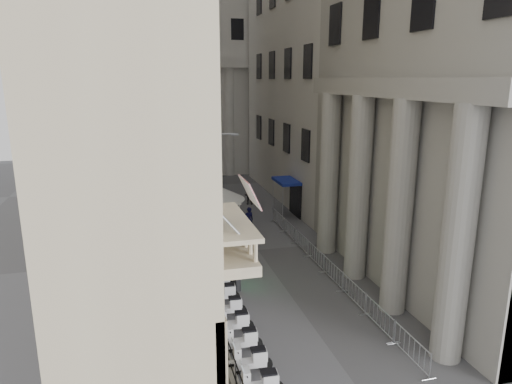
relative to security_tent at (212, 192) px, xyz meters
The scene contains 30 objects.
far_building 27.57m from the security_tent, 84.82° to the left, with size 22.00×10.00×30.00m, color beige.
iron_fence 6.41m from the security_tent, 111.40° to the right, with size 0.30×28.00×1.40m, color black, non-canonical shape.
blue_awning 7.60m from the security_tent, 23.29° to the left, with size 1.60×3.00×3.00m, color navy, non-canonical shape.
scooter_2 16.64m from the security_tent, 94.49° to the right, with size 0.56×1.40×1.50m, color silver, non-canonical shape.
scooter_3 15.24m from the security_tent, 94.91° to the right, with size 0.56×1.40×1.50m, color silver, non-canonical shape.
scooter_4 13.85m from the security_tent, 95.43° to the right, with size 0.56×1.40×1.50m, color silver, non-canonical shape.
scooter_5 12.47m from the security_tent, 96.07° to the right, with size 0.56×1.40×1.50m, color silver, non-canonical shape.
scooter_6 11.10m from the security_tent, 96.88° to the right, with size 0.56×1.40×1.50m, color silver, non-canonical shape.
scooter_7 9.75m from the security_tent, 97.94° to the right, with size 0.56×1.40×1.50m, color silver, non-canonical shape.
scooter_8 8.42m from the security_tent, 99.38° to the right, with size 0.56×1.40×1.50m, color silver, non-canonical shape.
scooter_9 7.13m from the security_tent, 101.45° to the right, with size 0.56×1.40×1.50m, color silver, non-canonical shape.
scooter_10 5.91m from the security_tent, 104.67° to the right, with size 0.56×1.40×1.50m, color silver, non-canonical shape.
scooter_11 4.79m from the security_tent, 110.29° to the right, with size 0.56×1.40×1.50m, color silver, non-canonical shape.
scooter_12 3.89m from the security_tent, 122.18° to the right, with size 0.56×1.40×1.50m, color silver, non-canonical shape.
scooter_13 3.37m from the security_tent, 154.67° to the right, with size 0.56×1.40×1.50m, color silver, non-canonical shape.
scooter_14 3.42m from the security_tent, 147.28° to the left, with size 0.56×1.40×1.50m, color silver, non-canonical shape.
barrier_0 18.14m from the security_tent, 73.76° to the right, with size 0.60×2.40×1.10m, color #AFB1B7, non-canonical shape.
barrier_1 15.80m from the security_tent, 71.18° to the right, with size 0.60×2.40×1.10m, color #AFB1B7, non-canonical shape.
barrier_2 13.51m from the security_tent, 67.66° to the right, with size 0.60×2.40×1.10m, color #AFB1B7, non-canonical shape.
barrier_3 11.31m from the security_tent, 62.66° to the right, with size 0.60×2.40×1.10m, color #AFB1B7, non-canonical shape.
barrier_4 9.26m from the security_tent, 55.11° to the right, with size 0.60×2.40×1.10m, color #AFB1B7, non-canonical shape.
barrier_5 7.49m from the security_tent, 43.04° to the right, with size 0.60×2.40×1.10m, color #AFB1B7, non-canonical shape.
barrier_6 6.25m from the security_tent, 23.45° to the right, with size 0.60×2.40×1.10m, color #AFB1B7, non-canonical shape.
barrier_7 5.87m from the security_tent, ahead, with size 0.60×2.40×1.10m, color #AFB1B7, non-canonical shape.
security_tent is the anchor object (origin of this frame).
street_lamp 1.24m from the security_tent, 90.99° to the left, with size 2.33×0.31×7.11m.
info_kiosk 9.39m from the security_tent, 91.74° to the right, with size 0.35×0.86×1.78m.
pedestrian_a 3.32m from the security_tent, 11.31° to the right, with size 0.69×0.45×1.90m, color black.
pedestrian_b 8.52m from the security_tent, 58.16° to the left, with size 0.76×0.59×1.57m, color black.
pedestrian_c 4.52m from the security_tent, 83.14° to the left, with size 0.78×0.51×1.60m, color black.
Camera 1 is at (-7.11, -7.69, 10.79)m, focal length 32.00 mm.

